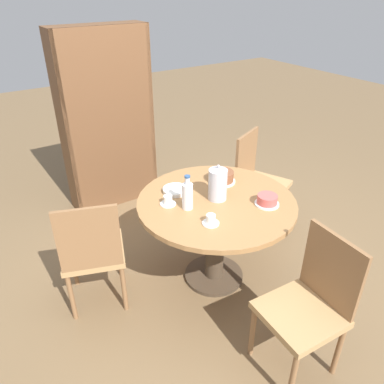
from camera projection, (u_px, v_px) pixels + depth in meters
name	position (u px, v px, depth m)	size (l,w,h in m)	color
ground_plane	(214.00, 276.00, 3.06)	(14.00, 14.00, 0.00)	brown
dining_table	(216.00, 218.00, 2.78)	(1.15, 1.15, 0.73)	#473828
chair_a	(93.00, 251.00, 2.58)	(0.54, 0.54, 0.91)	olive
chair_b	(309.00, 303.00, 2.17)	(0.45, 0.45, 0.91)	olive
chair_c	(257.00, 179.00, 3.51)	(0.55, 0.55, 0.91)	olive
bookshelf	(109.00, 127.00, 3.72)	(0.90, 0.28, 1.77)	brown
coffee_pot	(218.00, 183.00, 2.66)	(0.14, 0.14, 0.27)	silver
water_bottle	(187.00, 195.00, 2.56)	(0.08, 0.08, 0.25)	silver
cake_main	(222.00, 177.00, 2.92)	(0.21, 0.21, 0.09)	white
cake_second	(267.00, 200.00, 2.63)	(0.17, 0.17, 0.07)	white
cup_a	(168.00, 201.00, 2.64)	(0.11, 0.11, 0.07)	white
cup_b	(211.00, 220.00, 2.43)	(0.11, 0.11, 0.07)	white
plate_stack	(175.00, 190.00, 2.80)	(0.19, 0.19, 0.03)	white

